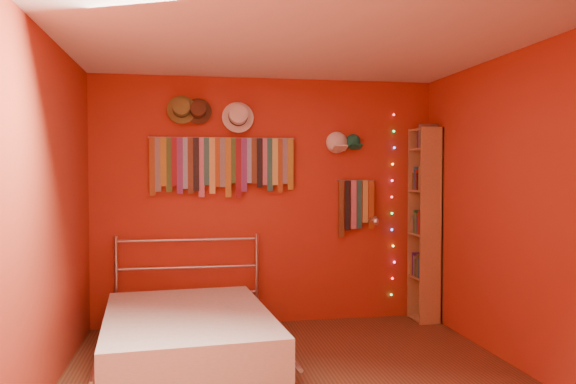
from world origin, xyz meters
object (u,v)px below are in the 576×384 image
reading_lamp (375,221)px  bookshelf (428,223)px  tie_rack (222,163)px  bed (188,334)px

reading_lamp → bookshelf: size_ratio=0.17×
reading_lamp → bookshelf: bearing=3.4°
tie_rack → bookshelf: size_ratio=0.72×
reading_lamp → bed: size_ratio=0.17×
tie_rack → bed: 1.77m
reading_lamp → bed: reading_lamp is taller
tie_rack → bed: (-0.34, -1.01, -1.42)m
reading_lamp → bookshelf: 0.60m
bookshelf → bed: 2.72m
tie_rack → reading_lamp: tie_rack is taller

